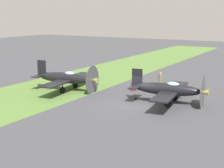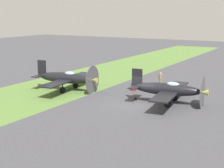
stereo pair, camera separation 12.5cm
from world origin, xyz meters
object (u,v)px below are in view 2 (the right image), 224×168
airplane_lead (168,89)px  fuel_drum (134,87)px  ground_crew_chief (161,79)px  airplane_wingman (66,78)px

airplane_lead → fuel_drum: (-3.51, -5.47, -0.97)m
airplane_lead → ground_crew_chief: airplane_lead is taller
airplane_lead → airplane_wingman: 12.12m
ground_crew_chief → fuel_drum: ground_crew_chief is taller
airplane_wingman → fuel_drum: bearing=112.4°
airplane_lead → airplane_wingman: bearing=-96.2°
fuel_drum → ground_crew_chief: bearing=152.2°
airplane_lead → airplane_wingman: (0.22, -12.12, 0.02)m
airplane_lead → ground_crew_chief: 7.89m
airplane_lead → airplane_wingman: size_ratio=0.98×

